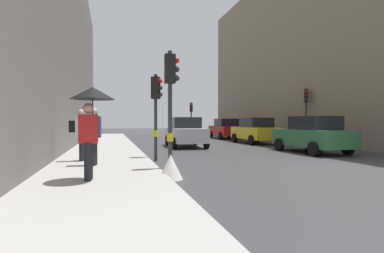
% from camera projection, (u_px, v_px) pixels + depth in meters
% --- Properties ---
extents(ground_plane, '(120.00, 120.00, 0.00)m').
position_uv_depth(ground_plane, '(326.00, 167.00, 10.00)').
color(ground_plane, '#38383A').
extents(sidewalk_kerb, '(3.26, 40.00, 0.16)m').
position_uv_depth(sidewalk_kerb, '(105.00, 152.00, 13.89)').
color(sidewalk_kerb, '#A8A5A0').
rests_on(sidewalk_kerb, ground).
extents(building_facade_right, '(12.00, 27.42, 13.62)m').
position_uv_depth(building_facade_right, '(346.00, 56.00, 24.30)').
color(building_facade_right, gray).
rests_on(building_facade_right, ground).
extents(traffic_light_far_median, '(0.25, 0.43, 3.39)m').
position_uv_depth(traffic_light_far_median, '(191.00, 113.00, 28.89)').
color(traffic_light_far_median, '#2D2D2D').
rests_on(traffic_light_far_median, ground).
extents(traffic_light_mid_street, '(0.37, 0.44, 3.69)m').
position_uv_depth(traffic_light_mid_street, '(306.00, 106.00, 19.32)').
color(traffic_light_mid_street, '#2D2D2D').
rests_on(traffic_light_mid_street, ground).
extents(traffic_light_near_left, '(0.43, 0.25, 3.56)m').
position_uv_depth(traffic_light_near_left, '(171.00, 89.00, 8.70)').
color(traffic_light_near_left, '#2D2D2D').
rests_on(traffic_light_near_left, ground).
extents(traffic_light_near_right, '(0.45, 0.36, 3.32)m').
position_uv_depth(traffic_light_near_right, '(156.00, 101.00, 11.44)').
color(traffic_light_near_right, '#2D2D2D').
rests_on(traffic_light_near_right, ground).
extents(car_red_sedan, '(2.10, 4.24, 1.76)m').
position_uv_depth(car_red_sedan, '(225.00, 129.00, 26.53)').
color(car_red_sedan, red).
rests_on(car_red_sedan, ground).
extents(car_yellow_taxi, '(2.02, 4.20, 1.76)m').
position_uv_depth(car_yellow_taxi, '(255.00, 131.00, 20.70)').
color(car_yellow_taxi, yellow).
rests_on(car_yellow_taxi, ground).
extents(car_silver_hatchback, '(2.16, 4.27, 1.76)m').
position_uv_depth(car_silver_hatchback, '(186.00, 132.00, 17.89)').
color(car_silver_hatchback, '#BCBCC1').
rests_on(car_silver_hatchback, ground).
extents(car_blue_van, '(2.04, 4.21, 1.76)m').
position_uv_depth(car_blue_van, '(188.00, 127.00, 36.16)').
color(car_blue_van, navy).
rests_on(car_blue_van, ground).
extents(car_green_estate, '(2.06, 4.22, 1.76)m').
position_uv_depth(car_green_estate, '(312.00, 135.00, 14.46)').
color(car_green_estate, '#2D6038').
rests_on(car_green_estate, ground).
extents(pedestrian_with_umbrella, '(1.00, 1.00, 2.14)m').
position_uv_depth(pedestrian_with_umbrella, '(91.00, 107.00, 6.87)').
color(pedestrian_with_umbrella, black).
rests_on(pedestrian_with_umbrella, sidewalk_kerb).
extents(pedestrian_with_black_backpack, '(0.62, 0.36, 1.77)m').
position_uv_depth(pedestrian_with_black_backpack, '(80.00, 132.00, 10.25)').
color(pedestrian_with_black_backpack, black).
rests_on(pedestrian_with_black_backpack, sidewalk_kerb).
extents(pedestrian_with_grey_backpack, '(0.64, 0.38, 1.77)m').
position_uv_depth(pedestrian_with_grey_backpack, '(92.00, 133.00, 9.20)').
color(pedestrian_with_grey_backpack, black).
rests_on(pedestrian_with_grey_backpack, sidewalk_kerb).
extents(warning_sign_triangle, '(0.64, 0.64, 0.65)m').
position_uv_depth(warning_sign_triangle, '(171.00, 167.00, 7.81)').
color(warning_sign_triangle, silver).
rests_on(warning_sign_triangle, ground).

